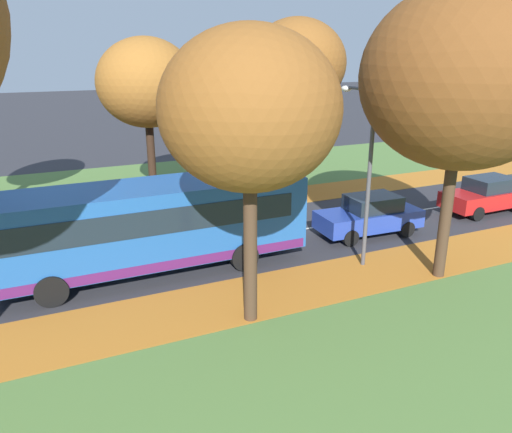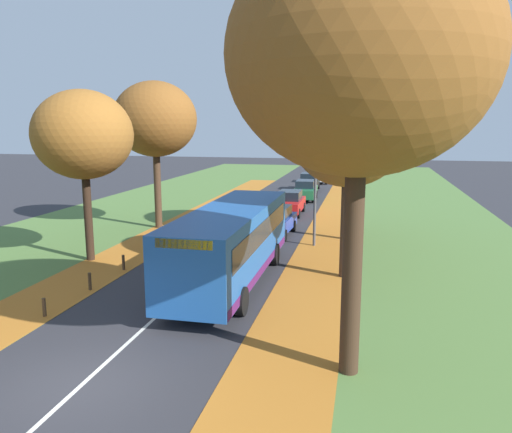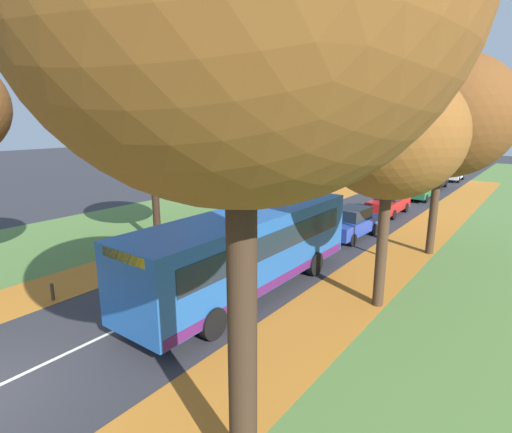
{
  "view_description": "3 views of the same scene",
  "coord_description": "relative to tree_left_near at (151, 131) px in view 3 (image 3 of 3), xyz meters",
  "views": [
    {
      "loc": [
        16.95,
        5.17,
        7.13
      ],
      "look_at": [
        1.0,
        12.41,
        1.23
      ],
      "focal_mm": 35.0,
      "sensor_mm": 36.0,
      "label": 1
    },
    {
      "loc": [
        6.49,
        -9.89,
        6.19
      ],
      "look_at": [
        1.8,
        11.25,
        2.15
      ],
      "focal_mm": 35.0,
      "sensor_mm": 36.0,
      "label": 2
    },
    {
      "loc": [
        9.91,
        -2.49,
        6.19
      ],
      "look_at": [
        -0.11,
        10.96,
        2.11
      ],
      "focal_mm": 28.0,
      "sensor_mm": 36.0,
      "label": 3
    }
  ],
  "objects": [
    {
      "name": "bus",
      "position": [
        7.24,
        -1.82,
        -3.98
      ],
      "size": [
        2.68,
        10.4,
        2.98
      ],
      "color": "#1E5199",
      "rests_on": "ground"
    },
    {
      "name": "car_white_trailing",
      "position": [
        7.4,
        32.81,
        -4.87
      ],
      "size": [
        1.86,
        4.24,
        1.62
      ],
      "color": "silver",
      "rests_on": "ground"
    },
    {
      "name": "streetlamp_right",
      "position": [
        9.43,
        4.97,
        -1.94
      ],
      "size": [
        1.89,
        0.28,
        6.0
      ],
      "color": "#47474C",
      "rests_on": "ground"
    },
    {
      "name": "car_red_following",
      "position": [
        7.17,
        13.64,
        -4.87
      ],
      "size": [
        1.79,
        4.2,
        1.62
      ],
      "color": "#B21919",
      "rests_on": "ground"
    },
    {
      "name": "leaf_litter_right",
      "position": [
        10.36,
        3.84,
        -5.67
      ],
      "size": [
        2.8,
        60.0,
        0.0
      ],
      "primitive_type": "cube",
      "color": "#B26B23",
      "rests_on": "grass_verge_right"
    },
    {
      "name": "bollard_fourth",
      "position": [
        2.24,
        -3.83,
        -5.34
      ],
      "size": [
        0.12,
        0.12,
        0.67
      ],
      "primitive_type": "cylinder",
      "color": "#4C3823",
      "rests_on": "ground"
    },
    {
      "name": "car_blue_lead",
      "position": [
        7.38,
        6.96,
        -4.87
      ],
      "size": [
        1.93,
        4.27,
        1.62
      ],
      "color": "#233D9E",
      "rests_on": "ground"
    },
    {
      "name": "car_black_fourth_in_line",
      "position": [
        7.02,
        26.52,
        -4.87
      ],
      "size": [
        1.82,
        4.22,
        1.62
      ],
      "color": "black",
      "rests_on": "ground"
    },
    {
      "name": "tree_left_mid",
      "position": [
        0.13,
        7.49,
        0.73
      ],
      "size": [
        4.85,
        4.85,
        8.62
      ],
      "color": "#422D1E",
      "rests_on": "ground"
    },
    {
      "name": "tree_left_near",
      "position": [
        0.0,
        0.0,
        0.0
      ],
      "size": [
        4.37,
        4.37,
        7.67
      ],
      "color": "black",
      "rests_on": "ground"
    },
    {
      "name": "road_centre_line",
      "position": [
        5.76,
        9.84,
        -5.68
      ],
      "size": [
        0.12,
        80.0,
        0.01
      ],
      "primitive_type": "cube",
      "color": "silver",
      "rests_on": "ground"
    },
    {
      "name": "tree_right_mid",
      "position": [
        11.51,
        6.74,
        0.65
      ],
      "size": [
        6.03,
        6.03,
        9.05
      ],
      "color": "#422D1E",
      "rests_on": "ground"
    },
    {
      "name": "tree_right_near",
      "position": [
        11.5,
        -0.06,
        0.03
      ],
      "size": [
        4.48,
        4.48,
        7.75
      ],
      "color": "#422D1E",
      "rests_on": "ground"
    },
    {
      "name": "tree_right_nearest",
      "position": [
        12.01,
        -8.1,
        2.0
      ],
      "size": [
        6.15,
        6.15,
        10.48
      ],
      "color": "#382619",
      "rests_on": "ground"
    },
    {
      "name": "bollard_fifth",
      "position": [
        2.24,
        -1.14,
        -5.35
      ],
      "size": [
        0.12,
        0.12,
        0.66
      ],
      "primitive_type": "cylinder",
      "color": "#4C3823",
      "rests_on": "ground"
    },
    {
      "name": "grass_verge_left",
      "position": [
        -3.44,
        9.84,
        -5.68
      ],
      "size": [
        12.0,
        90.0,
        0.01
      ],
      "primitive_type": "cube",
      "color": "#517538",
      "rests_on": "ground"
    },
    {
      "name": "bollard_third",
      "position": [
        2.2,
        -6.53,
        -5.37
      ],
      "size": [
        0.12,
        0.12,
        0.62
      ],
      "primitive_type": "cylinder",
      "color": "#4C3823",
      "rests_on": "ground"
    },
    {
      "name": "leaf_litter_left",
      "position": [
        1.16,
        3.84,
        -5.67
      ],
      "size": [
        2.8,
        60.0,
        0.0
      ],
      "primitive_type": "cube",
      "color": "#B26B23",
      "rests_on": "grass_verge_left"
    },
    {
      "name": "car_green_third_in_line",
      "position": [
        7.41,
        20.39,
        -4.87
      ],
      "size": [
        1.84,
        4.23,
        1.62
      ],
      "color": "#1E6038",
      "rests_on": "ground"
    }
  ]
}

